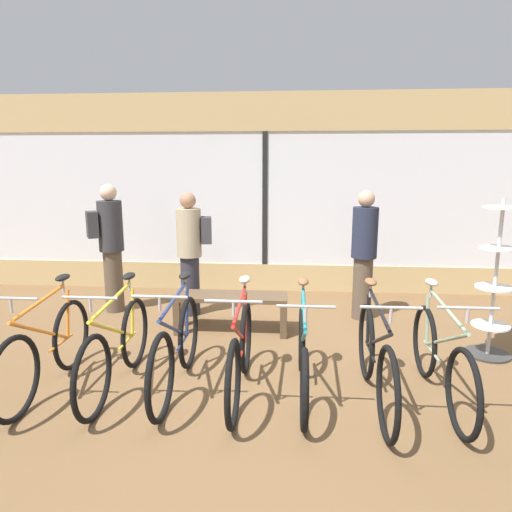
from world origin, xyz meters
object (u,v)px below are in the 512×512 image
(bicycle_left, at_px, (117,348))
(display_bench, at_px, (231,302))
(bicycle_center_left, at_px, (176,348))
(bicycle_right, at_px, (376,360))
(bicycle_center, at_px, (241,354))
(bicycle_center_right, at_px, (303,356))
(customer_near_rack, at_px, (364,252))
(bicycle_far_left, at_px, (47,350))
(accessory_rack, at_px, (494,293))
(customer_mid_floor, at_px, (110,244))
(customer_by_window, at_px, (191,250))
(bicycle_far_right, at_px, (441,359))

(bicycle_left, relative_size, display_bench, 1.26)
(bicycle_center_left, bearing_deg, bicycle_right, -3.58)
(bicycle_center, relative_size, bicycle_center_right, 1.00)
(bicycle_left, bearing_deg, customer_near_rack, 40.62)
(bicycle_far_left, bearing_deg, accessory_rack, 14.49)
(bicycle_left, height_order, bicycle_right, bicycle_right)
(bicycle_center_right, xyz_separation_m, accessory_rack, (2.08, 1.03, 0.35))
(bicycle_right, xyz_separation_m, accessory_rack, (1.45, 1.15, 0.31))
(customer_near_rack, bearing_deg, display_bench, -159.07)
(customer_mid_floor, bearing_deg, bicycle_center, -47.14)
(bicycle_center_right, distance_m, customer_near_rack, 2.42)
(bicycle_right, bearing_deg, customer_by_window, 133.19)
(bicycle_right, height_order, customer_mid_floor, customer_mid_floor)
(bicycle_far_right, height_order, accessory_rack, accessory_rack)
(bicycle_center_left, relative_size, bicycle_right, 0.98)
(bicycle_center_right, relative_size, customer_near_rack, 0.98)
(bicycle_left, xyz_separation_m, bicycle_far_right, (2.96, 0.00, -0.00))
(bicycle_right, relative_size, customer_by_window, 1.05)
(bicycle_right, bearing_deg, bicycle_far_right, 8.42)
(bicycle_center_right, bearing_deg, bicycle_center, -174.34)
(bicycle_center_left, xyz_separation_m, bicycle_center_right, (1.18, -0.00, -0.04))
(bicycle_left, relative_size, bicycle_center_left, 1.00)
(bicycle_far_left, height_order, customer_near_rack, customer_near_rack)
(bicycle_left, height_order, display_bench, bicycle_left)
(bicycle_center_right, xyz_separation_m, customer_near_rack, (0.85, 2.19, 0.56))
(bicycle_center_left, relative_size, bicycle_far_right, 0.99)
(customer_near_rack, xyz_separation_m, customer_mid_floor, (-3.53, 0.02, 0.06))
(bicycle_far_left, bearing_deg, bicycle_left, 7.94)
(bicycle_center, height_order, customer_by_window, customer_by_window)
(bicycle_center, distance_m, customer_by_window, 2.48)
(customer_mid_floor, bearing_deg, customer_by_window, -2.25)
(bicycle_center_right, height_order, accessory_rack, accessory_rack)
(bicycle_left, distance_m, accessory_rack, 3.98)
(bicycle_center_left, bearing_deg, customer_mid_floor, 124.03)
(bicycle_center_right, relative_size, customer_mid_floor, 0.95)
(bicycle_center, xyz_separation_m, bicycle_center_right, (0.56, 0.06, -0.03))
(bicycle_center, relative_size, customer_near_rack, 0.98)
(bicycle_far_right, bearing_deg, customer_mid_floor, 150.04)
(display_bench, xyz_separation_m, customer_near_rack, (1.72, 0.66, 0.53))
(bicycle_right, height_order, customer_near_rack, customer_near_rack)
(customer_near_rack, bearing_deg, bicycle_center_right, -111.19)
(bicycle_center, distance_m, bicycle_far_right, 1.78)
(bicycle_right, height_order, customer_by_window, customer_by_window)
(bicycle_center_left, bearing_deg, bicycle_center, -5.23)
(bicycle_far_right, distance_m, accessory_rack, 1.40)
(customer_by_window, relative_size, customer_mid_floor, 0.94)
(accessory_rack, bearing_deg, bicycle_center, -157.60)
(bicycle_center, relative_size, bicycle_far_right, 0.97)
(bicycle_center, bearing_deg, customer_mid_floor, 132.86)
(bicycle_far_left, xyz_separation_m, bicycle_left, (0.63, 0.09, 0.00))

